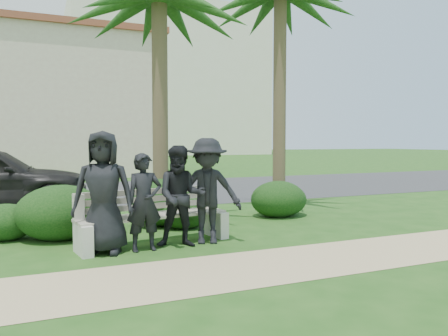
{
  "coord_description": "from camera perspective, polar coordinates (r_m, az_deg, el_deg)",
  "views": [
    {
      "loc": [
        -2.8,
        -7.05,
        1.71
      ],
      "look_at": [
        0.63,
        1.0,
        1.19
      ],
      "focal_mm": 35.0,
      "sensor_mm": 36.0,
      "label": 1
    }
  ],
  "objects": [
    {
      "name": "man_a",
      "position": [
        6.94,
        -15.5,
        -3.08
      ],
      "size": [
        1.07,
        0.86,
        1.89
      ],
      "primitive_type": "imported",
      "rotation": [
        0.0,
        0.0,
        -0.32
      ],
      "color": "black",
      "rests_on": "ground"
    },
    {
      "name": "hedge_d",
      "position": [
        8.78,
        -5.19,
        -5.61
      ],
      "size": [
        1.04,
        0.86,
        0.68
      ],
      "primitive_type": "ellipsoid",
      "color": "black",
      "rests_on": "ground"
    },
    {
      "name": "asphalt_street",
      "position": [
        15.4,
        -12.47,
        -3.06
      ],
      "size": [
        160.0,
        8.0,
        0.01
      ],
      "primitive_type": "cube",
      "color": "#2D2D30",
      "rests_on": "ground"
    },
    {
      "name": "man_c",
      "position": [
        7.16,
        -5.64,
        -3.7
      ],
      "size": [
        0.96,
        0.84,
        1.66
      ],
      "primitive_type": "imported",
      "rotation": [
        0.0,
        0.0,
        -0.3
      ],
      "color": "black",
      "rests_on": "ground"
    },
    {
      "name": "man_b",
      "position": [
        6.98,
        -10.37,
        -4.41
      ],
      "size": [
        0.58,
        0.39,
        1.54
      ],
      "primitive_type": "imported",
      "rotation": [
        0.0,
        0.0,
        0.04
      ],
      "color": "black",
      "rests_on": "ground"
    },
    {
      "name": "hedge_a",
      "position": [
        8.6,
        -26.64,
        -6.24
      ],
      "size": [
        1.0,
        0.83,
        0.66
      ],
      "primitive_type": "ellipsoid",
      "color": "black",
      "rests_on": "ground"
    },
    {
      "name": "hedge_f",
      "position": [
        10.24,
        7.48,
        -3.99
      ],
      "size": [
        1.23,
        1.01,
        0.8
      ],
      "primitive_type": "ellipsoid",
      "color": "black",
      "rests_on": "ground"
    },
    {
      "name": "hotel_tower",
      "position": [
        65.34,
        -8.02,
        13.69
      ],
      "size": [
        26.0,
        18.0,
        37.3
      ],
      "color": "#EFE7C8",
      "rests_on": "ground"
    },
    {
      "name": "footpath",
      "position": [
        6.19,
        4.94,
        -12.67
      ],
      "size": [
        30.0,
        1.6,
        0.01
      ],
      "primitive_type": "cube",
      "color": "tan",
      "rests_on": "ground"
    },
    {
      "name": "ground",
      "position": [
        7.78,
        -1.38,
        -9.32
      ],
      "size": [
        160.0,
        160.0,
        0.0
      ],
      "primitive_type": "plane",
      "color": "#1F4B15",
      "rests_on": "ground"
    },
    {
      "name": "hedge_e",
      "position": [
        10.15,
        7.08,
        -3.91
      ],
      "size": [
        1.3,
        1.08,
        0.85
      ],
      "primitive_type": "ellipsoid",
      "color": "black",
      "rests_on": "ground"
    },
    {
      "name": "stucco_bldg_right",
      "position": [
        25.19,
        -19.08,
        7.67
      ],
      "size": [
        8.4,
        8.4,
        7.3
      ],
      "color": "beige",
      "rests_on": "ground"
    },
    {
      "name": "hedge_c",
      "position": [
        9.14,
        -7.7,
        -4.23
      ],
      "size": [
        1.54,
        1.27,
        1.01
      ],
      "primitive_type": "ellipsoid",
      "color": "black",
      "rests_on": "ground"
    },
    {
      "name": "man_d",
      "position": [
        7.37,
        -2.2,
        -3.0
      ],
      "size": [
        1.3,
        1.0,
        1.78
      ],
      "primitive_type": "imported",
      "rotation": [
        0.0,
        0.0,
        -0.33
      ],
      "color": "black",
      "rests_on": "ground"
    },
    {
      "name": "park_bench",
      "position": [
        7.45,
        -9.03,
        -6.78
      ],
      "size": [
        2.64,
        0.98,
        0.89
      ],
      "rotation": [
        0.0,
        0.0,
        0.16
      ],
      "color": "gray",
      "rests_on": "ground"
    },
    {
      "name": "hedge_b",
      "position": [
        8.27,
        -20.57,
        -5.27
      ],
      "size": [
        1.52,
        1.26,
        0.99
      ],
      "primitive_type": "ellipsoid",
      "color": "black",
      "rests_on": "ground"
    }
  ]
}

